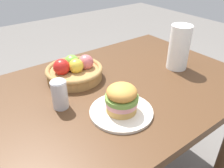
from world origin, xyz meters
The scene contains 6 objects.
dining_table centered at (0.00, 0.00, 0.65)m, with size 1.40×0.90×0.75m.
plate centered at (-0.08, -0.18, 0.76)m, with size 0.26×0.26×0.01m, color silver.
sandwich centered at (-0.08, -0.18, 0.82)m, with size 0.13×0.13×0.12m.
soda_can centered at (-0.26, 0.01, 0.81)m, with size 0.07×0.07×0.13m.
fruit_basket centered at (-0.09, 0.19, 0.79)m, with size 0.29×0.29×0.12m.
paper_towel_roll centered at (0.42, -0.05, 0.87)m, with size 0.11×0.11×0.24m, color white.
Camera 1 is at (-0.55, -0.75, 1.34)m, focal length 36.74 mm.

